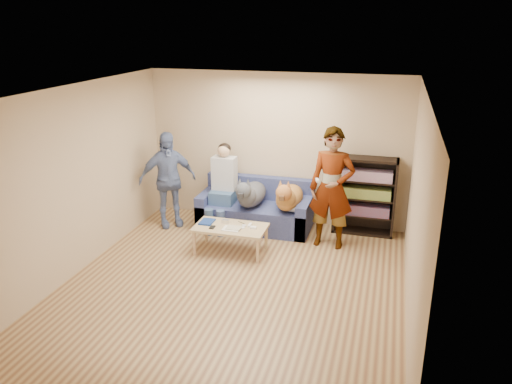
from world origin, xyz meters
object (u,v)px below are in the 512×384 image
(camera_silver, at_px, (225,221))
(sofa, at_px, (256,211))
(coffee_table, at_px, (230,229))
(person_standing_left, at_px, (168,180))
(bookshelf, at_px, (365,194))
(person_standing_right, at_px, (332,188))
(person_seated, at_px, (223,183))
(dog_tan, at_px, (288,197))
(notebook_blue, at_px, (207,222))
(dog_gray, at_px, (250,194))

(camera_silver, xyz_separation_m, sofa, (0.23, 0.95, -0.16))
(sofa, distance_m, coffee_table, 1.08)
(person_standing_left, height_order, bookshelf, person_standing_left)
(person_standing_left, distance_m, bookshelf, 3.32)
(person_standing_left, relative_size, coffee_table, 1.51)
(person_standing_right, xyz_separation_m, sofa, (-1.33, 0.42, -0.67))
(sofa, relative_size, person_seated, 1.29)
(person_standing_left, bearing_deg, person_standing_right, -38.99)
(person_standing_left, relative_size, person_seated, 1.13)
(camera_silver, bearing_deg, coffee_table, -45.00)
(person_standing_right, height_order, dog_tan, person_standing_right)
(notebook_blue, relative_size, bookshelf, 0.20)
(notebook_blue, relative_size, person_seated, 0.18)
(person_standing_left, bearing_deg, bookshelf, -27.31)
(coffee_table, relative_size, bookshelf, 0.85)
(camera_silver, xyz_separation_m, dog_gray, (0.18, 0.79, 0.20))
(camera_silver, height_order, person_seated, person_seated)
(notebook_blue, height_order, person_seated, person_seated)
(dog_gray, height_order, bookshelf, bookshelf)
(sofa, height_order, person_seated, person_seated)
(person_standing_left, bearing_deg, camera_silver, -63.56)
(camera_silver, xyz_separation_m, dog_tan, (0.82, 0.81, 0.20))
(dog_tan, bearing_deg, sofa, 166.12)
(person_standing_left, xyz_separation_m, bookshelf, (3.27, 0.58, -0.15))
(person_standing_left, relative_size, dog_gray, 1.32)
(person_standing_right, relative_size, dog_tan, 1.62)
(camera_silver, relative_size, dog_tan, 0.09)
(notebook_blue, xyz_separation_m, person_seated, (-0.05, 0.90, 0.34))
(camera_silver, relative_size, person_seated, 0.07)
(camera_silver, bearing_deg, person_standing_right, 18.84)
(person_standing_left, xyz_separation_m, dog_tan, (2.06, 0.20, -0.19))
(sofa, height_order, dog_gray, dog_gray)
(person_standing_left, bearing_deg, person_seated, -23.95)
(notebook_blue, bearing_deg, person_standing_left, 144.67)
(person_seated, height_order, dog_gray, person_seated)
(person_standing_right, height_order, dog_gray, person_standing_right)
(person_standing_right, relative_size, person_standing_left, 1.15)
(dog_gray, relative_size, bookshelf, 0.97)
(person_standing_left, xyz_separation_m, sofa, (1.47, 0.34, -0.55))
(camera_silver, height_order, bookshelf, bookshelf)
(notebook_blue, xyz_separation_m, dog_gray, (0.46, 0.86, 0.21))
(person_seated, distance_m, coffee_table, 1.12)
(person_standing_left, distance_m, coffee_table, 1.61)
(person_seated, relative_size, coffee_table, 1.34)
(person_seated, xyz_separation_m, dog_gray, (0.50, -0.04, -0.13))
(dog_gray, bearing_deg, sofa, 73.69)
(dog_gray, xyz_separation_m, coffee_table, (-0.06, -0.91, -0.27))
(dog_tan, xyz_separation_m, bookshelf, (1.20, 0.38, 0.03))
(notebook_blue, bearing_deg, sofa, 63.73)
(person_standing_right, bearing_deg, dog_tan, 162.99)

